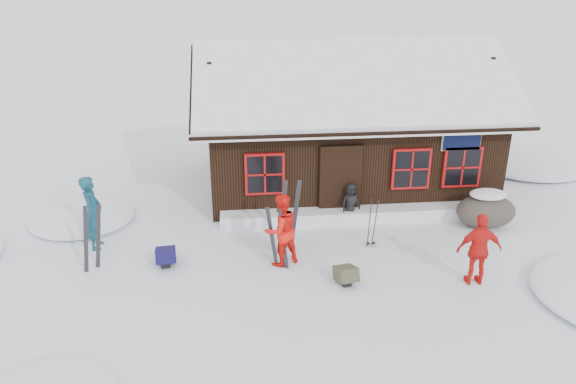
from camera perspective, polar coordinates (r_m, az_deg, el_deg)
The scene contains 15 objects.
ground at distance 13.07m, azimuth 3.23°, elevation -7.37°, with size 120.00×120.00×0.00m, color white.
mountain_hut at distance 17.21m, azimuth 5.81°, elevation 5.87°, with size 8.90×6.09×4.42m.
snow_drift at distance 15.21m, azimuth 7.56°, elevation -2.21°, with size 7.60×0.60×0.35m, color white.
snow_mounds at distance 14.98m, azimuth 8.42°, elevation -3.41°, with size 20.60×13.20×0.48m.
skier_teal at distance 14.18m, azimuth -19.23°, elevation -1.98°, with size 0.67×0.44×1.84m, color navy.
skier_orange_left at distance 12.70m, azimuth -0.72°, elevation -3.88°, with size 0.83×0.65×1.72m, color red.
skier_orange_right at distance 12.63m, azimuth 18.85°, elevation -5.57°, with size 0.96×0.40×1.64m, color red.
skier_crouched at distance 14.95m, azimuth 6.36°, elevation -1.10°, with size 0.52×0.34×1.07m, color black.
boulder at distance 15.53m, azimuth 19.47°, elevation -1.72°, with size 1.54×1.16×0.90m.
ski_pair_left at distance 13.27m, azimuth -19.29°, elevation -4.52°, with size 0.52×0.24×1.61m.
ski_pair_mid at distance 12.63m, azimuth -1.06°, elevation -4.72°, with size 0.51×0.21×1.55m.
ski_pair_right at distance 13.26m, azimuth 0.07°, elevation -2.56°, with size 0.60×0.17×1.86m.
ski_poles at distance 13.70m, azimuth 8.54°, elevation -3.23°, with size 0.23×0.11×1.28m.
backpack_blue at distance 13.28m, azimuth -12.28°, elevation -6.57°, with size 0.45×0.60×0.33m, color #130F42.
backpack_olive at distance 12.36m, azimuth 5.90°, elevation -8.55°, with size 0.42×0.55×0.30m, color #42432F.
Camera 1 is at (-1.84, -11.14, 6.57)m, focal length 35.00 mm.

